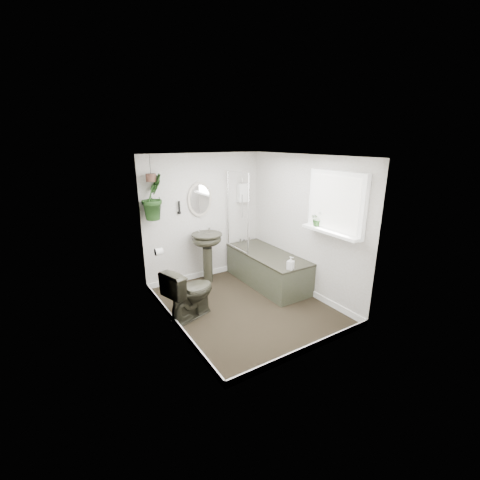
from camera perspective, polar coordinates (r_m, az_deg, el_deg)
floor at (r=5.19m, az=0.89°, el=-11.68°), size 2.30×2.80×0.02m
ceiling at (r=4.54m, az=1.03°, el=14.86°), size 2.30×2.80×0.02m
wall_back at (r=5.93m, az=-6.44°, el=3.99°), size 2.30×0.02×2.30m
wall_front at (r=3.70m, az=12.90°, el=-4.62°), size 2.30×0.02×2.30m
wall_left at (r=4.25m, az=-12.32°, el=-1.67°), size 0.02×2.80×2.30m
wall_right at (r=5.43m, az=11.32°, el=2.52°), size 0.02×2.80×2.30m
skirting at (r=5.16m, az=0.89°, el=-11.09°), size 2.30×2.80×0.10m
bathtub at (r=5.84m, az=4.88°, el=-5.03°), size 0.72×1.72×0.58m
bath_screen at (r=5.76m, az=-0.43°, el=5.03°), size 0.04×0.72×1.40m
shower_box at (r=6.17m, az=0.49°, el=8.41°), size 0.20×0.10×0.35m
oval_mirror at (r=5.79m, az=-7.13°, el=7.18°), size 0.46×0.03×0.62m
wall_sconce at (r=5.65m, az=-10.75°, el=5.73°), size 0.04×0.04×0.22m
toilet_roll_holder at (r=4.98m, az=-14.24°, el=-2.03°), size 0.11×0.11×0.11m
window_recess at (r=4.80m, az=16.74°, el=6.33°), size 0.08×1.00×0.90m
window_sill at (r=4.84m, az=15.76°, el=1.39°), size 0.18×1.00×0.04m
window_blinds at (r=4.77m, az=16.38°, el=6.29°), size 0.01×0.86×0.76m
toilet at (r=4.78m, az=-8.88°, el=-9.14°), size 0.86×0.65×0.78m
pedestal_sink at (r=5.86m, az=-5.78°, el=-3.17°), size 0.62×0.55×0.93m
sill_plant at (r=5.03m, az=13.61°, el=3.70°), size 0.25×0.23×0.23m
hanging_plant at (r=5.35m, az=-15.28°, el=7.39°), size 0.50×0.52×0.73m
soap_bottle at (r=5.04m, az=8.99°, el=-4.08°), size 0.12×0.12×0.21m
hanging_pot at (r=5.31m, az=-15.54°, el=10.63°), size 0.16×0.16×0.12m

